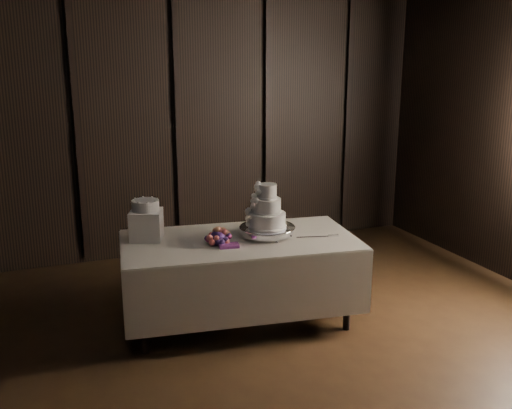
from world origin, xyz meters
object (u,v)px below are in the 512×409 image
(display_table, at_px, (240,277))
(cake_stand, at_px, (267,232))
(box_pedestal, at_px, (146,225))
(small_cake, at_px, (145,205))
(bouquet, at_px, (218,237))
(wedding_cake, at_px, (265,211))

(display_table, distance_m, cake_stand, 0.46)
(box_pedestal, bearing_deg, small_cake, 0.00)
(small_cake, bearing_deg, cake_stand, -17.59)
(display_table, bearing_deg, bouquet, -156.88)
(bouquet, distance_m, small_cake, 0.68)
(cake_stand, relative_size, small_cake, 2.12)
(display_table, bearing_deg, cake_stand, 1.03)
(display_table, relative_size, wedding_cake, 5.60)
(cake_stand, bearing_deg, wedding_cake, -150.26)
(wedding_cake, height_order, box_pedestal, wedding_cake)
(bouquet, bearing_deg, cake_stand, 3.99)
(wedding_cake, bearing_deg, small_cake, 166.98)
(display_table, xyz_separation_m, small_cake, (-0.74, 0.28, 0.64))
(box_pedestal, distance_m, small_cake, 0.17)
(wedding_cake, relative_size, small_cake, 1.65)
(display_table, height_order, wedding_cake, wedding_cake)
(box_pedestal, bearing_deg, display_table, -21.08)
(display_table, distance_m, bouquet, 0.45)
(box_pedestal, bearing_deg, cake_stand, -17.59)
(cake_stand, height_order, wedding_cake, wedding_cake)
(wedding_cake, relative_size, bouquet, 1.02)
(wedding_cake, bearing_deg, display_table, 174.73)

